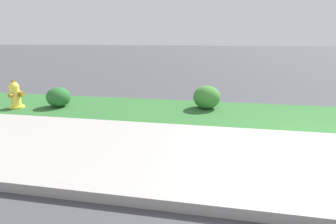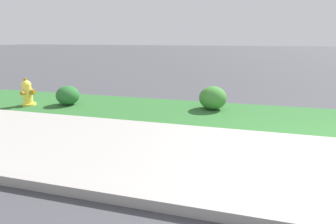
# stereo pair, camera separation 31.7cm
# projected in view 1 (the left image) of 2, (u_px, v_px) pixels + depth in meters

# --- Properties ---
(grass_verge) EXTENTS (18.00, 2.02, 0.01)m
(grass_verge) POSITION_uv_depth(u_px,v_px,m) (317.00, 117.00, 5.44)
(grass_verge) COLOR #2D662D
(grass_verge) RESTS_ON ground
(fire_hydrant_at_driveway) EXTENTS (0.37, 0.39, 0.66)m
(fire_hydrant_at_driveway) POSITION_uv_depth(u_px,v_px,m) (15.00, 95.00, 6.09)
(fire_hydrant_at_driveway) COLOR yellow
(fire_hydrant_at_driveway) RESTS_ON ground
(shrub_bush_mid_verge) EXTENTS (0.63, 0.63, 0.53)m
(shrub_bush_mid_verge) POSITION_uv_depth(u_px,v_px,m) (207.00, 97.00, 6.07)
(shrub_bush_mid_verge) COLOR #3D7F33
(shrub_bush_mid_verge) RESTS_ON ground
(shrub_bush_far_verge) EXTENTS (0.55, 0.55, 0.47)m
(shrub_bush_far_verge) POSITION_uv_depth(u_px,v_px,m) (58.00, 97.00, 6.23)
(shrub_bush_far_verge) COLOR #28662D
(shrub_bush_far_verge) RESTS_ON ground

